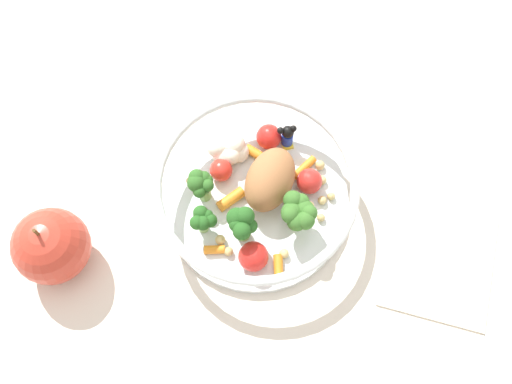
% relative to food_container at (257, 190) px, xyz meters
% --- Properties ---
extents(ground_plane, '(2.40, 2.40, 0.00)m').
position_rel_food_container_xyz_m(ground_plane, '(0.01, -0.01, -0.03)').
color(ground_plane, silver).
extents(food_container, '(0.23, 0.23, 0.07)m').
position_rel_food_container_xyz_m(food_container, '(0.00, 0.00, 0.00)').
color(food_container, white).
rests_on(food_container, ground_plane).
extents(loose_apple, '(0.08, 0.08, 0.09)m').
position_rel_food_container_xyz_m(loose_apple, '(-0.20, -0.11, 0.01)').
color(loose_apple, '#BC3828').
rests_on(loose_apple, ground_plane).
extents(folded_napkin, '(0.13, 0.14, 0.01)m').
position_rel_food_container_xyz_m(folded_napkin, '(0.22, -0.03, -0.03)').
color(folded_napkin, silver).
rests_on(folded_napkin, ground_plane).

